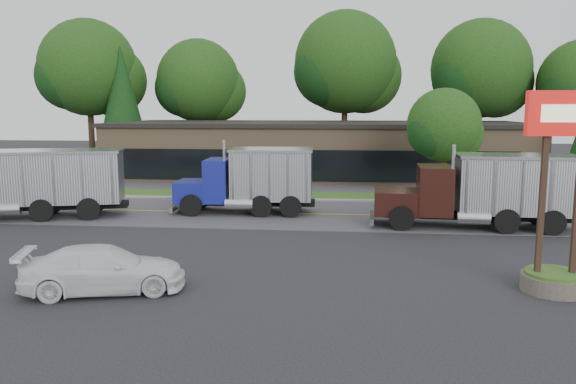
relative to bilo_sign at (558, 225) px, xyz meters
name	(u,v)px	position (x,y,z in m)	size (l,w,h in m)	color
ground	(228,259)	(-10.50, 2.50, -2.02)	(140.00, 140.00, 0.00)	#313136
road	(264,213)	(-10.50, 11.50, -2.02)	(60.00, 8.00, 0.02)	#545458
center_line	(264,213)	(-10.50, 11.50, -2.02)	(60.00, 0.12, 0.01)	gold
curb	(274,200)	(-10.50, 15.70, -2.02)	(60.00, 0.30, 0.12)	#9E9E99
grass_verge	(278,195)	(-10.50, 17.50, -2.02)	(60.00, 3.40, 0.03)	#294F1B
far_parking	(286,185)	(-10.50, 22.50, -2.02)	(60.00, 7.00, 0.02)	#545458
strip_mall	(319,151)	(-8.50, 28.50, -0.02)	(32.00, 12.00, 4.00)	#8C7256
bilo_sign	(558,225)	(0.00, 0.00, 0.00)	(2.20, 1.90, 5.95)	#6B6054
tree_far_a	(90,72)	(-30.35, 34.61, 6.69)	(9.57, 9.01, 13.66)	#382619
tree_far_b	(200,85)	(-20.37, 36.60, 5.60)	(8.37, 7.88, 11.94)	#382619
tree_far_c	(347,67)	(-6.35, 36.62, 7.13)	(10.05, 9.46, 14.34)	#382619
tree_far_d	(482,74)	(5.64, 35.61, 6.42)	(9.28, 8.73, 13.24)	#382619
evergreen_left	(122,101)	(-26.50, 32.50, 4.04)	(4.85, 4.85, 11.03)	#382619
tree_verge	(445,128)	(-0.43, 17.56, 2.20)	(4.65, 4.37, 6.63)	#382619
dump_truck_red	(29,182)	(-21.89, 9.08, -0.21)	(10.62, 5.22, 3.36)	black
dump_truck_blue	(253,179)	(-11.07, 11.56, -0.22)	(7.25, 2.91, 3.36)	black
dump_truck_maroon	(487,189)	(0.11, 8.99, -0.21)	(9.15, 3.05, 3.36)	black
rally_car	(104,269)	(-13.41, -1.44, -1.33)	(1.94, 4.76, 1.38)	white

